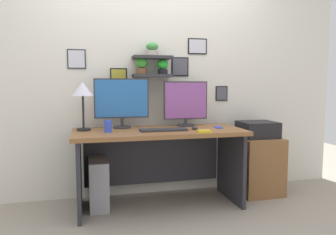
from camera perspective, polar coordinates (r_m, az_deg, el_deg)
ground_plane at (r=3.38m, az=-1.49°, el=-14.82°), size 8.00×8.00×0.00m
back_wall_assembly at (r=3.59m, az=-3.07°, el=8.38°), size 4.40×0.24×2.70m
desk at (r=3.28m, az=-1.72°, el=-5.62°), size 1.62×0.68×0.75m
monitor_left at (r=3.33m, az=-7.93°, el=2.82°), size 0.54×0.18×0.49m
monitor_right at (r=3.46m, az=3.03°, el=2.51°), size 0.46×0.18×0.46m
keyboard at (r=3.12m, az=-0.78°, el=-2.12°), size 0.44×0.14×0.02m
computer_mouse at (r=3.22m, az=4.59°, el=-1.78°), size 0.06×0.09×0.03m
desk_lamp at (r=3.21m, az=-14.39°, el=4.25°), size 0.20×0.20×0.45m
cell_phone at (r=3.37m, az=8.60°, el=-1.66°), size 0.09×0.15×0.01m
scissors_tray at (r=3.02m, az=6.17°, el=-2.37°), size 0.12×0.08×0.02m
water_cup at (r=3.08m, az=-10.25°, el=-1.47°), size 0.07×0.07×0.11m
drawer_cabinet at (r=3.80m, az=14.91°, el=-7.82°), size 0.44×0.50×0.61m
printer at (r=3.73m, az=15.07°, el=-1.98°), size 0.38×0.34×0.17m
computer_tower_left at (r=3.33m, az=-11.79°, el=-11.01°), size 0.18×0.40×0.47m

